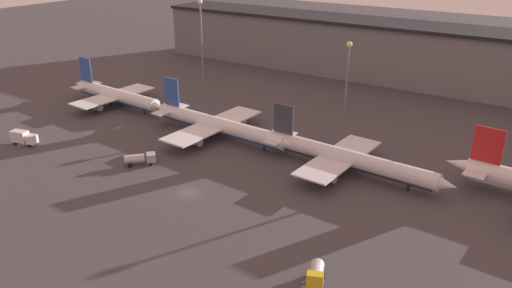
{
  "coord_description": "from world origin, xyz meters",
  "views": [
    {
      "loc": [
        63.59,
        -69.17,
        50.41
      ],
      "look_at": [
        5.05,
        18.03,
        6.0
      ],
      "focal_mm": 35.0,
      "sensor_mm": 36.0,
      "label": 1
    }
  ],
  "objects_px": {
    "service_vehicle_2": "(140,159)",
    "airplane_2": "(345,158)",
    "airplane_1": "(218,125)",
    "service_vehicle_3": "(23,137)",
    "airplane_0": "(116,96)",
    "service_vehicle_1": "(316,274)"
  },
  "relations": [
    {
      "from": "service_vehicle_2",
      "to": "airplane_2",
      "type": "bearing_deg",
      "value": -18.35
    },
    {
      "from": "airplane_1",
      "to": "service_vehicle_3",
      "type": "xyz_separation_m",
      "value": [
        -38.67,
        -31.98,
        -1.46
      ]
    },
    {
      "from": "airplane_2",
      "to": "service_vehicle_2",
      "type": "height_order",
      "value": "airplane_2"
    },
    {
      "from": "airplane_0",
      "to": "service_vehicle_3",
      "type": "xyz_separation_m",
      "value": [
        4.07,
        -34.82,
        -1.5
      ]
    },
    {
      "from": "airplane_0",
      "to": "service_vehicle_2",
      "type": "distance_m",
      "value": 46.6
    },
    {
      "from": "airplane_1",
      "to": "service_vehicle_1",
      "type": "height_order",
      "value": "airplane_1"
    },
    {
      "from": "airplane_0",
      "to": "airplane_1",
      "type": "distance_m",
      "value": 42.83
    },
    {
      "from": "airplane_0",
      "to": "service_vehicle_3",
      "type": "distance_m",
      "value": 35.09
    },
    {
      "from": "airplane_2",
      "to": "service_vehicle_3",
      "type": "xyz_separation_m",
      "value": [
        -75.59,
        -31.47,
        -1.41
      ]
    },
    {
      "from": "airplane_1",
      "to": "airplane_0",
      "type": "bearing_deg",
      "value": 178.89
    },
    {
      "from": "airplane_1",
      "to": "service_vehicle_1",
      "type": "xyz_separation_m",
      "value": [
        49.92,
        -39.61,
        -1.68
      ]
    },
    {
      "from": "service_vehicle_1",
      "to": "service_vehicle_2",
      "type": "distance_m",
      "value": 56.76
    },
    {
      "from": "airplane_0",
      "to": "service_vehicle_1",
      "type": "distance_m",
      "value": 101.94
    },
    {
      "from": "airplane_2",
      "to": "service_vehicle_3",
      "type": "height_order",
      "value": "airplane_2"
    },
    {
      "from": "airplane_0",
      "to": "service_vehicle_1",
      "type": "xyz_separation_m",
      "value": [
        92.66,
        -42.45,
        -1.72
      ]
    },
    {
      "from": "airplane_0",
      "to": "service_vehicle_2",
      "type": "height_order",
      "value": "airplane_0"
    },
    {
      "from": "airplane_1",
      "to": "service_vehicle_2",
      "type": "bearing_deg",
      "value": -98.25
    },
    {
      "from": "airplane_0",
      "to": "airplane_1",
      "type": "relative_size",
      "value": 0.87
    },
    {
      "from": "service_vehicle_3",
      "to": "service_vehicle_1",
      "type": "bearing_deg",
      "value": -20.36
    },
    {
      "from": "airplane_0",
      "to": "service_vehicle_1",
      "type": "relative_size",
      "value": 7.59
    },
    {
      "from": "airplane_2",
      "to": "airplane_0",
      "type": "bearing_deg",
      "value": -179.71
    },
    {
      "from": "airplane_2",
      "to": "service_vehicle_1",
      "type": "xyz_separation_m",
      "value": [
        13.0,
        -39.1,
        -1.63
      ]
    }
  ]
}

